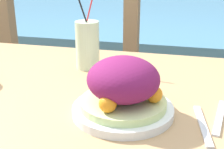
# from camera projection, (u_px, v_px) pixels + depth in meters

# --- Properties ---
(patio_table) EXTENTS (1.27, 0.82, 0.74)m
(patio_table) POSITION_uv_depth(u_px,v_px,m) (87.00, 120.00, 0.92)
(patio_table) COLOR tan
(patio_table) RESTS_ON ground_plane
(railing_fence) EXTENTS (2.80, 0.08, 1.14)m
(railing_fence) POSITION_uv_depth(u_px,v_px,m) (132.00, 26.00, 1.52)
(railing_fence) COLOR #937551
(railing_fence) RESTS_ON ground_plane
(sea_backdrop) EXTENTS (12.00, 4.00, 0.55)m
(sea_backdrop) POSITION_uv_depth(u_px,v_px,m) (166.00, 24.00, 3.97)
(sea_backdrop) COLOR teal
(sea_backdrop) RESTS_ON ground_plane
(salad_plate) EXTENTS (0.25, 0.25, 0.14)m
(salad_plate) POSITION_uv_depth(u_px,v_px,m) (123.00, 90.00, 0.74)
(salad_plate) COLOR silver
(salad_plate) RESTS_ON patio_table
(drink_glass) EXTENTS (0.08, 0.08, 0.25)m
(drink_glass) POSITION_uv_depth(u_px,v_px,m) (87.00, 45.00, 1.04)
(drink_glass) COLOR beige
(drink_glass) RESTS_ON patio_table
(fork) EXTENTS (0.04, 0.18, 0.00)m
(fork) POSITION_uv_depth(u_px,v_px,m) (203.00, 125.00, 0.71)
(fork) COLOR silver
(fork) RESTS_ON patio_table
(knife) EXTENTS (0.05, 0.18, 0.00)m
(knife) POSITION_uv_depth(u_px,v_px,m) (220.00, 117.00, 0.74)
(knife) COLOR silver
(knife) RESTS_ON patio_table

